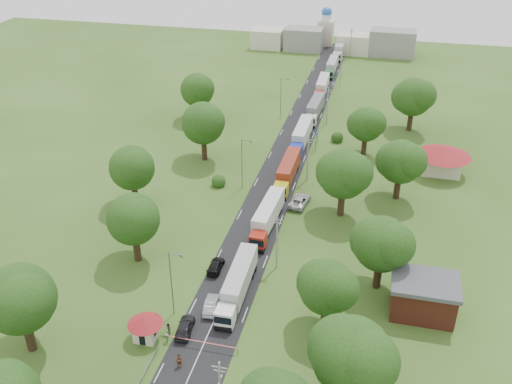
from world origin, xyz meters
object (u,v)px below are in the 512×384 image
(boom_barrier, at_px, (191,341))
(car_lane_mid, at_px, (211,305))
(info_sign, at_px, (317,136))
(car_lane_front, at_px, (185,327))
(pedestrian_near, at_px, (179,361))
(truck_0, at_px, (238,283))
(guard_booth, at_px, (145,325))

(boom_barrier, distance_m, car_lane_mid, 7.01)
(boom_barrier, distance_m, info_sign, 60.39)
(car_lane_front, xyz_separation_m, pedestrian_near, (1.36, -5.67, 0.11))
(truck_0, distance_m, pedestrian_near, 14.55)
(info_sign, distance_m, truck_0, 49.51)
(guard_booth, bearing_deg, car_lane_front, 27.04)
(boom_barrier, distance_m, guard_booth, 5.98)
(truck_0, height_order, car_lane_front, truck_0)
(boom_barrier, xyz_separation_m, pedestrian_near, (-0.22, -3.50, 0.01))
(truck_0, height_order, pedestrian_near, truck_0)
(boom_barrier, height_order, guard_booth, guard_booth)
(car_lane_front, bearing_deg, pedestrian_near, 97.03)
(guard_booth, bearing_deg, car_lane_mid, 48.48)
(guard_booth, distance_m, truck_0, 13.85)
(car_lane_front, relative_size, car_lane_mid, 1.01)
(boom_barrier, relative_size, car_lane_mid, 2.01)
(guard_booth, relative_size, pedestrian_near, 2.43)
(guard_booth, bearing_deg, info_sign, 78.32)
(info_sign, bearing_deg, car_lane_front, -98.01)
(car_lane_front, xyz_separation_m, car_lane_mid, (1.94, 4.83, -0.04))
(guard_booth, bearing_deg, truck_0, 50.05)
(car_lane_front, bearing_deg, truck_0, -125.20)
(guard_booth, relative_size, car_lane_front, 0.94)
(boom_barrier, distance_m, truck_0, 11.12)
(info_sign, relative_size, truck_0, 0.28)
(pedestrian_near, bearing_deg, guard_booth, 136.75)
(info_sign, relative_size, pedestrian_near, 2.27)
(truck_0, xyz_separation_m, car_lane_front, (-4.64, -8.45, -1.33))
(guard_booth, distance_m, info_sign, 61.27)
(car_lane_front, height_order, car_lane_mid, car_lane_front)
(car_lane_front, relative_size, pedestrian_near, 2.58)
(boom_barrier, height_order, info_sign, info_sign)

